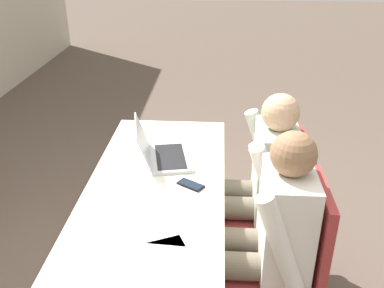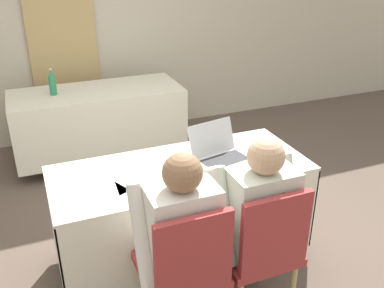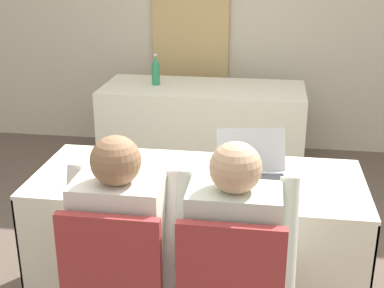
{
  "view_description": "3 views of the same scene",
  "coord_description": "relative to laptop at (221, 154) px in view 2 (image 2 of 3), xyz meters",
  "views": [
    {
      "loc": [
        -1.85,
        -0.31,
        1.92
      ],
      "look_at": [
        0.0,
        -0.19,
        1.0
      ],
      "focal_mm": 40.0,
      "sensor_mm": 36.0,
      "label": 1
    },
    {
      "loc": [
        -0.86,
        -2.31,
        2.07
      ],
      "look_at": [
        0.0,
        -0.19,
        1.0
      ],
      "focal_mm": 40.0,
      "sensor_mm": 36.0,
      "label": 2
    },
    {
      "loc": [
        0.34,
        -2.47,
        1.86
      ],
      "look_at": [
        0.0,
        -0.19,
        1.0
      ],
      "focal_mm": 50.0,
      "sensor_mm": 36.0,
      "label": 3
    }
  ],
  "objects": [
    {
      "name": "chair_near_right",
      "position": [
        -0.05,
        -0.66,
        -0.28
      ],
      "size": [
        0.44,
        0.44,
        0.92
      ],
      "rotation": [
        0.0,
        0.0,
        3.14
      ],
      "color": "tan",
      "rests_on": "ground_plane"
    },
    {
      "name": "chair_near_left",
      "position": [
        -0.52,
        -0.66,
        -0.28
      ],
      "size": [
        0.44,
        0.44,
        0.92
      ],
      "rotation": [
        0.0,
        0.0,
        3.14
      ],
      "color": "tan",
      "rests_on": "ground_plane"
    },
    {
      "name": "laptop",
      "position": [
        0.0,
        0.0,
        0.0
      ],
      "size": [
        0.41,
        0.37,
        0.23
      ],
      "rotation": [
        0.0,
        0.0,
        0.2
      ],
      "color": "#B7B7BC",
      "rests_on": "conference_table_near"
    },
    {
      "name": "wall_back",
      "position": [
        -0.28,
        2.52,
        0.56
      ],
      "size": [
        12.0,
        0.06,
        2.7
      ],
      "color": "beige",
      "rests_on": "ground_plane"
    },
    {
      "name": "conference_table_near",
      "position": [
        -0.28,
        0.0,
        -0.23
      ],
      "size": [
        1.69,
        0.71,
        0.75
      ],
      "color": "silver",
      "rests_on": "ground_plane"
    },
    {
      "name": "paper_left_edge",
      "position": [
        -0.63,
        -0.07,
        -0.04
      ],
      "size": [
        0.23,
        0.31,
        0.0
      ],
      "rotation": [
        0.0,
        0.0,
        -0.06
      ],
      "color": "white",
      "rests_on": "conference_table_near"
    },
    {
      "name": "curtain_panel",
      "position": [
        -0.69,
        2.46,
        0.53
      ],
      "size": [
        0.71,
        0.04,
        2.65
      ],
      "color": "tan",
      "rests_on": "ground_plane"
    },
    {
      "name": "water_bottle",
      "position": [
        -0.9,
        1.85,
        0.07
      ],
      "size": [
        0.07,
        0.07,
        0.26
      ],
      "color": "#288456",
      "rests_on": "conference_table_far"
    },
    {
      "name": "ground_plane",
      "position": [
        -0.28,
        0.0,
        -0.79
      ],
      "size": [
        24.0,
        24.0,
        0.0
      ],
      "primitive_type": "plane",
      "color": "brown"
    },
    {
      "name": "paper_beside_laptop",
      "position": [
        -0.36,
        0.02,
        -0.04
      ],
      "size": [
        0.23,
        0.31,
        0.0
      ],
      "rotation": [
        0.0,
        0.0,
        0.05
      ],
      "color": "white",
      "rests_on": "conference_table_near"
    },
    {
      "name": "cell_phone",
      "position": [
        -0.26,
        -0.18,
        -0.04
      ],
      "size": [
        0.13,
        0.15,
        0.01
      ],
      "rotation": [
        0.0,
        0.0,
        -0.56
      ],
      "color": "black",
      "rests_on": "conference_table_near"
    },
    {
      "name": "paper_centre_table",
      "position": [
        -0.82,
        -0.07,
        -0.04
      ],
      "size": [
        0.31,
        0.36,
        0.0
      ],
      "rotation": [
        0.0,
        0.0,
        0.43
      ],
      "color": "white",
      "rests_on": "conference_table_near"
    },
    {
      "name": "person_checkered_shirt",
      "position": [
        -0.52,
        -0.55,
        -0.12
      ],
      "size": [
        0.5,
        0.52,
        1.18
      ],
      "rotation": [
        0.0,
        0.0,
        3.14
      ],
      "color": "#665B4C",
      "rests_on": "ground_plane"
    },
    {
      "name": "conference_table_far",
      "position": [
        -0.49,
        1.84,
        -0.23
      ],
      "size": [
        1.69,
        0.71,
        0.75
      ],
      "color": "silver",
      "rests_on": "ground_plane"
    },
    {
      "name": "person_white_shirt",
      "position": [
        -0.05,
        -0.55,
        -0.12
      ],
      "size": [
        0.5,
        0.52,
        1.18
      ],
      "rotation": [
        0.0,
        0.0,
        3.14
      ],
      "color": "#665B4C",
      "rests_on": "ground_plane"
    }
  ]
}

